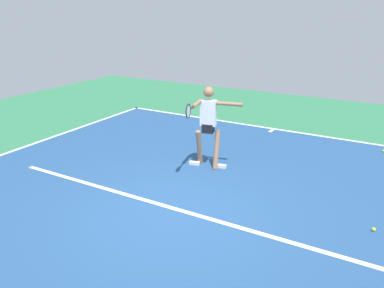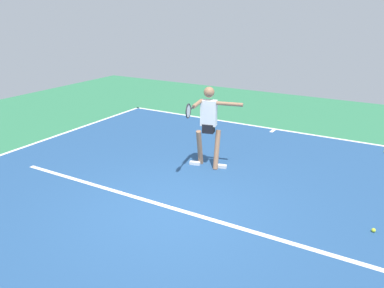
# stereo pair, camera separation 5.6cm
# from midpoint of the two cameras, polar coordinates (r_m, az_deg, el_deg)

# --- Properties ---
(ground_plane) EXTENTS (21.17, 21.17, 0.00)m
(ground_plane) POSITION_cam_midpoint_polar(r_m,az_deg,el_deg) (6.81, -3.27, -10.11)
(ground_plane) COLOR #2D754C
(court_surface) EXTENTS (10.29, 11.34, 0.00)m
(court_surface) POSITION_cam_midpoint_polar(r_m,az_deg,el_deg) (6.81, -3.27, -10.09)
(court_surface) COLOR navy
(court_surface) RESTS_ON ground_plane
(court_line_baseline_near) EXTENTS (10.29, 0.10, 0.01)m
(court_line_baseline_near) POSITION_cam_midpoint_polar(r_m,az_deg,el_deg) (11.55, 12.00, 2.24)
(court_line_baseline_near) COLOR white
(court_line_baseline_near) RESTS_ON ground_plane
(court_line_service) EXTENTS (7.72, 0.10, 0.01)m
(court_line_service) POSITION_cam_midpoint_polar(r_m,az_deg,el_deg) (6.89, -2.74, -9.67)
(court_line_service) COLOR white
(court_line_service) RESTS_ON ground_plane
(court_line_centre_mark) EXTENTS (0.10, 0.30, 0.01)m
(court_line_centre_mark) POSITION_cam_midpoint_polar(r_m,az_deg,el_deg) (11.37, 11.68, 1.98)
(court_line_centre_mark) COLOR white
(court_line_centre_mark) RESTS_ON ground_plane
(tennis_player) EXTENTS (1.15, 1.30, 1.83)m
(tennis_player) POSITION_cam_midpoint_polar(r_m,az_deg,el_deg) (8.26, 2.23, 3.35)
(tennis_player) COLOR #9E7051
(tennis_player) RESTS_ON ground_plane
(tennis_ball_far_corner) EXTENTS (0.07, 0.07, 0.07)m
(tennis_ball_far_corner) POSITION_cam_midpoint_polar(r_m,az_deg,el_deg) (10.58, 26.63, -0.93)
(tennis_ball_far_corner) COLOR #C6E53D
(tennis_ball_far_corner) RESTS_ON ground_plane
(tennis_ball_centre_court) EXTENTS (0.07, 0.07, 0.07)m
(tennis_ball_centre_court) POSITION_cam_midpoint_polar(r_m,az_deg,el_deg) (6.89, 25.34, -11.48)
(tennis_ball_centre_court) COLOR #CCE033
(tennis_ball_centre_court) RESTS_ON ground_plane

